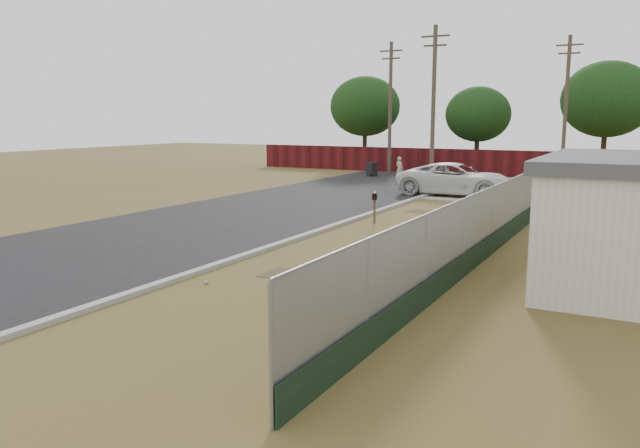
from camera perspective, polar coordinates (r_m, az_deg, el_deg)
The scene contains 12 objects.
ground at distance 20.07m, azimuth 6.64°, elevation -1.80°, with size 120.00×120.00×0.00m, color brown.
street at distance 30.08m, azimuth 0.32°, elevation 2.14°, with size 15.10×60.00×0.12m.
chainlink_fence at distance 20.01m, azimuth 16.11°, elevation 0.17°, with size 0.10×27.06×2.02m.
privacy_fence at distance 45.38m, azimuth 11.30°, elevation 5.63°, with size 30.00×0.12×1.80m, color #4B1013.
utility_poles at distance 40.46m, azimuth 12.86°, elevation 10.49°, with size 12.60×8.24×9.00m.
horizon_trees at distance 42.35m, azimuth 19.90°, elevation 10.02°, with size 33.32×31.94×7.78m.
fire_hydrant at distance 12.61m, azimuth 5.80°, elevation -6.83°, with size 0.40×0.41×0.87m.
mailbox at distance 23.79m, azimuth 5.02°, elevation 2.31°, with size 0.33×0.51×1.18m.
pickup_truck at distance 33.01m, azimuth 12.39°, elevation 4.02°, with size 2.78×6.03×1.67m, color silver.
pedestrian at distance 40.07m, azimuth 7.28°, elevation 5.03°, with size 0.56×0.36×1.52m, color tan.
trash_bin at distance 42.94m, azimuth 4.75°, elevation 5.02°, with size 0.80×0.86×0.95m.
scattered_litter at distance 16.44m, azimuth 0.35°, elevation -4.16°, with size 3.72×7.16×0.07m.
Camera 1 is at (7.19, -18.31, 3.99)m, focal length 35.00 mm.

